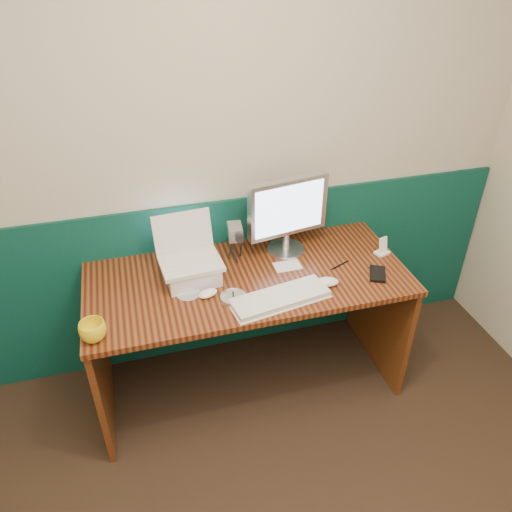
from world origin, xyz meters
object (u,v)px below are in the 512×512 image
object	(u,v)px
laptop	(189,244)
camcorder	(235,244)
mug	(93,331)
desk	(249,333)
monitor	(287,216)
keyboard	(280,298)

from	to	relation	value
laptop	camcorder	distance (m)	0.30
laptop	mug	size ratio (longest dim) A/B	2.56
desk	monitor	world-z (taller)	monitor
laptop	keyboard	size ratio (longest dim) A/B	0.63
keyboard	monitor	bearing A→B (deg)	58.52
mug	camcorder	bearing A→B (deg)	30.78
monitor	camcorder	size ratio (longest dim) A/B	2.32
desk	keyboard	distance (m)	0.46
keyboard	mug	world-z (taller)	mug
monitor	keyboard	size ratio (longest dim) A/B	0.93
keyboard	mug	xyz separation A→B (m)	(-0.84, -0.03, 0.03)
keyboard	camcorder	size ratio (longest dim) A/B	2.49
desk	laptop	distance (m)	0.65
desk	keyboard	xyz separation A→B (m)	(0.10, -0.22, 0.39)
monitor	camcorder	world-z (taller)	monitor
desk	camcorder	xyz separation A→B (m)	(-0.02, 0.17, 0.47)
mug	monitor	bearing A→B (deg)	23.59
desk	monitor	size ratio (longest dim) A/B	3.71
desk	camcorder	distance (m)	0.50
keyboard	camcorder	bearing A→B (deg)	97.00
desk	keyboard	world-z (taller)	keyboard
monitor	mug	distance (m)	1.10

